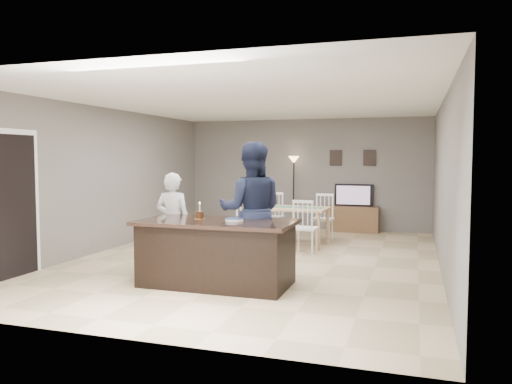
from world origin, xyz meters
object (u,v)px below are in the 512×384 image
(dining_table, at_px, (288,214))
(floor_lamp, at_px, (294,173))
(kitchen_island, at_px, (217,252))
(plate_stack, at_px, (234,220))
(television, at_px, (353,195))
(tv_console, at_px, (353,219))
(woman, at_px, (173,222))
(man, at_px, (251,210))
(birthday_cake, at_px, (200,215))

(dining_table, height_order, floor_lamp, floor_lamp)
(kitchen_island, relative_size, plate_stack, 8.38)
(kitchen_island, relative_size, television, 2.35)
(tv_console, height_order, floor_lamp, floor_lamp)
(floor_lamp, bearing_deg, woman, -97.91)
(man, xyz_separation_m, dining_table, (-0.17, 2.83, -0.36))
(dining_table, bearing_deg, television, 67.93)
(television, height_order, plate_stack, television)
(man, distance_m, floor_lamp, 5.09)
(tv_console, bearing_deg, plate_stack, -99.52)
(woman, distance_m, plate_stack, 1.35)
(floor_lamp, bearing_deg, man, -83.53)
(television, bearing_deg, dining_table, 65.22)
(kitchen_island, xyz_separation_m, plate_stack, (0.26, -0.01, 0.47))
(television, height_order, birthday_cake, birthday_cake)
(kitchen_island, height_order, floor_lamp, floor_lamp)
(woman, relative_size, man, 0.77)
(television, distance_m, plate_stack, 5.73)
(woman, xyz_separation_m, man, (1.27, 0.00, 0.23))
(kitchen_island, bearing_deg, birthday_cake, 163.21)
(television, xyz_separation_m, woman, (-2.15, -5.09, -0.10))
(birthday_cake, relative_size, plate_stack, 0.92)
(plate_stack, height_order, floor_lamp, floor_lamp)
(man, distance_m, dining_table, 2.85)
(dining_table, bearing_deg, kitchen_island, -89.91)
(kitchen_island, distance_m, birthday_cake, 0.59)
(birthday_cake, bearing_deg, floor_lamp, 89.56)
(tv_console, height_order, birthday_cake, birthday_cake)
(birthday_cake, distance_m, floor_lamp, 5.52)
(kitchen_island, relative_size, woman, 1.40)
(plate_stack, xyz_separation_m, dining_table, (-0.11, 3.39, -0.29))
(birthday_cake, height_order, plate_stack, birthday_cake)
(birthday_cake, bearing_deg, dining_table, 82.27)
(tv_console, relative_size, birthday_cake, 5.10)
(birthday_cake, relative_size, dining_table, 0.12)
(television, bearing_deg, birthday_cake, 74.96)
(plate_stack, xyz_separation_m, floor_lamp, (-0.51, 5.60, 0.47))
(dining_table, bearing_deg, woman, -108.63)
(television, relative_size, man, 0.46)
(plate_stack, distance_m, dining_table, 3.40)
(floor_lamp, bearing_deg, birthday_cake, -90.44)
(tv_console, xyz_separation_m, television, (0.00, 0.07, 0.56))
(woman, bearing_deg, birthday_cake, 142.73)
(birthday_cake, bearing_deg, television, 74.96)
(man, height_order, dining_table, man)
(tv_console, distance_m, birthday_cake, 5.72)
(plate_stack, bearing_deg, kitchen_island, 178.02)
(kitchen_island, height_order, man, man)
(plate_stack, bearing_deg, television, 80.59)
(tv_console, distance_m, floor_lamp, 1.81)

